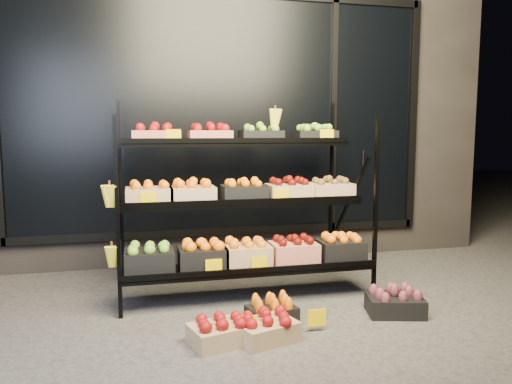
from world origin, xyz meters
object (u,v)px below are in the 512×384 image
object	(u,v)px
floor_crate_midleft	(272,311)
display_rack	(242,201)
floor_crate_midright	(266,327)
floor_crate_left	(220,330)

from	to	relation	value
floor_crate_midleft	display_rack	bearing A→B (deg)	81.61
display_rack	floor_crate_midleft	xyz separation A→B (m)	(0.06, -0.75, -0.70)
floor_crate_midleft	floor_crate_midright	bearing A→B (deg)	-124.38
display_rack	floor_crate_left	xyz separation A→B (m)	(-0.37, -1.04, -0.70)
floor_crate_left	floor_crate_midleft	size ratio (longest dim) A/B	1.16
floor_crate_midright	floor_crate_midleft	bearing A→B (deg)	50.47
floor_crate_midleft	floor_crate_midright	world-z (taller)	floor_crate_midright
display_rack	floor_crate_left	world-z (taller)	display_rack
floor_crate_left	floor_crate_midright	bearing A→B (deg)	-19.54
floor_crate_left	floor_crate_midleft	xyz separation A→B (m)	(0.43, 0.29, -0.01)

